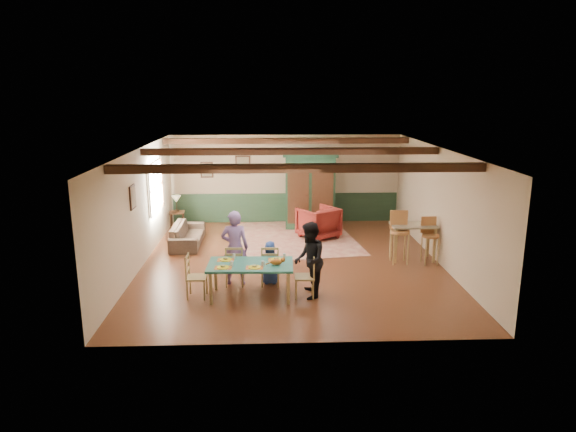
{
  "coord_description": "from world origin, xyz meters",
  "views": [
    {
      "loc": [
        -0.55,
        -11.59,
        3.98
      ],
      "look_at": [
        -0.08,
        -0.0,
        1.15
      ],
      "focal_mm": 32.0,
      "sensor_mm": 36.0,
      "label": 1
    }
  ],
  "objects_px": {
    "dining_chair_far_left": "(235,265)",
    "armoire": "(311,191)",
    "person_child": "(270,263)",
    "armchair": "(318,223)",
    "dining_chair_end_right": "(304,276)",
    "dining_chair_far_right": "(270,265)",
    "person_man": "(235,248)",
    "end_table": "(177,220)",
    "bar_stool_left": "(400,238)",
    "sofa": "(188,234)",
    "dining_table": "(251,280)",
    "cat": "(276,261)",
    "person_woman": "(309,260)",
    "counter_table": "(412,242)",
    "bar_stool_right": "(430,241)",
    "dining_chair_end_left": "(197,276)",
    "table_lamp": "(176,204)"
  },
  "relations": [
    {
      "from": "armchair",
      "to": "person_child",
      "type": "bearing_deg",
      "value": 34.98
    },
    {
      "from": "sofa",
      "to": "bar_stool_right",
      "type": "height_order",
      "value": "bar_stool_right"
    },
    {
      "from": "sofa",
      "to": "end_table",
      "type": "relative_size",
      "value": 3.57
    },
    {
      "from": "armoire",
      "to": "bar_stool_right",
      "type": "relative_size",
      "value": 2.03
    },
    {
      "from": "cat",
      "to": "dining_chair_far_right",
      "type": "bearing_deg",
      "value": 100.37
    },
    {
      "from": "dining_table",
      "to": "table_lamp",
      "type": "distance_m",
      "value": 5.76
    },
    {
      "from": "person_woman",
      "to": "end_table",
      "type": "bearing_deg",
      "value": -144.96
    },
    {
      "from": "armchair",
      "to": "sofa",
      "type": "relative_size",
      "value": 0.51
    },
    {
      "from": "person_child",
      "to": "bar_stool_left",
      "type": "relative_size",
      "value": 0.75
    },
    {
      "from": "sofa",
      "to": "armchair",
      "type": "bearing_deg",
      "value": -82.96
    },
    {
      "from": "dining_table",
      "to": "person_woman",
      "type": "height_order",
      "value": "person_woman"
    },
    {
      "from": "person_child",
      "to": "armchair",
      "type": "xyz_separation_m",
      "value": [
        1.35,
        3.42,
        -0.02
      ]
    },
    {
      "from": "armchair",
      "to": "table_lamp",
      "type": "distance_m",
      "value": 4.23
    },
    {
      "from": "armchair",
      "to": "dining_chair_end_left",
      "type": "bearing_deg",
      "value": 22.3
    },
    {
      "from": "dining_table",
      "to": "dining_chair_far_left",
      "type": "distance_m",
      "value": 0.77
    },
    {
      "from": "person_child",
      "to": "bar_stool_right",
      "type": "relative_size",
      "value": 0.84
    },
    {
      "from": "sofa",
      "to": "bar_stool_right",
      "type": "distance_m",
      "value": 6.22
    },
    {
      "from": "sofa",
      "to": "dining_chair_end_left",
      "type": "bearing_deg",
      "value": -169.2
    },
    {
      "from": "dining_chair_end_right",
      "to": "armchair",
      "type": "distance_m",
      "value": 4.24
    },
    {
      "from": "person_woman",
      "to": "bar_stool_left",
      "type": "height_order",
      "value": "person_woman"
    },
    {
      "from": "armchair",
      "to": "bar_stool_left",
      "type": "height_order",
      "value": "bar_stool_left"
    },
    {
      "from": "dining_chair_far_right",
      "to": "cat",
      "type": "bearing_deg",
      "value": 100.37
    },
    {
      "from": "person_man",
      "to": "bar_stool_left",
      "type": "relative_size",
      "value": 1.29
    },
    {
      "from": "armchair",
      "to": "dining_chair_end_right",
      "type": "bearing_deg",
      "value": 47.26
    },
    {
      "from": "person_child",
      "to": "sofa",
      "type": "distance_m",
      "value": 3.68
    },
    {
      "from": "dining_chair_far_right",
      "to": "dining_chair_end_right",
      "type": "xyz_separation_m",
      "value": [
        0.67,
        -0.68,
        0.0
      ]
    },
    {
      "from": "cat",
      "to": "person_woman",
      "type": "bearing_deg",
      "value": 8.13
    },
    {
      "from": "armoire",
      "to": "bar_stool_left",
      "type": "relative_size",
      "value": 1.81
    },
    {
      "from": "person_child",
      "to": "sofa",
      "type": "height_order",
      "value": "person_child"
    },
    {
      "from": "counter_table",
      "to": "bar_stool_left",
      "type": "relative_size",
      "value": 0.86
    },
    {
      "from": "dining_chair_far_right",
      "to": "table_lamp",
      "type": "bearing_deg",
      "value": -57.76
    },
    {
      "from": "dining_chair_end_left",
      "to": "armchair",
      "type": "xyz_separation_m",
      "value": [
        2.8,
        4.12,
        0.0
      ]
    },
    {
      "from": "dining_chair_end_right",
      "to": "cat",
      "type": "bearing_deg",
      "value": -80.54
    },
    {
      "from": "dining_chair_end_right",
      "to": "bar_stool_right",
      "type": "distance_m",
      "value": 3.64
    },
    {
      "from": "person_man",
      "to": "bar_stool_left",
      "type": "distance_m",
      "value": 3.99
    },
    {
      "from": "dining_chair_end_left",
      "to": "person_child",
      "type": "xyz_separation_m",
      "value": [
        1.45,
        0.7,
        0.03
      ]
    },
    {
      "from": "dining_chair_end_left",
      "to": "armchair",
      "type": "bearing_deg",
      "value": -32.56
    },
    {
      "from": "dining_table",
      "to": "armoire",
      "type": "height_order",
      "value": "armoire"
    },
    {
      "from": "dining_chair_far_right",
      "to": "dining_chair_end_left",
      "type": "relative_size",
      "value": 1.0
    },
    {
      "from": "dining_chair_end_right",
      "to": "dining_table",
      "type": "bearing_deg",
      "value": -90.0
    },
    {
      "from": "dining_chair_far_left",
      "to": "counter_table",
      "type": "xyz_separation_m",
      "value": [
        4.17,
        1.49,
        0.01
      ]
    },
    {
      "from": "dining_chair_end_left",
      "to": "end_table",
      "type": "relative_size",
      "value": 1.66
    },
    {
      "from": "end_table",
      "to": "bar_stool_right",
      "type": "distance_m",
      "value": 7.32
    },
    {
      "from": "dining_chair_far_left",
      "to": "dining_chair_end_right",
      "type": "height_order",
      "value": "same"
    },
    {
      "from": "person_child",
      "to": "dining_table",
      "type": "bearing_deg",
      "value": 63.43
    },
    {
      "from": "cat",
      "to": "counter_table",
      "type": "bearing_deg",
      "value": 36.11
    },
    {
      "from": "person_man",
      "to": "end_table",
      "type": "distance_m",
      "value": 4.95
    },
    {
      "from": "dining_chair_far_left",
      "to": "armoire",
      "type": "distance_m",
      "value": 5.0
    },
    {
      "from": "dining_chair_end_left",
      "to": "armchair",
      "type": "distance_m",
      "value": 4.98
    },
    {
      "from": "dining_chair_far_left",
      "to": "bar_stool_left",
      "type": "bearing_deg",
      "value": -159.8
    }
  ]
}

